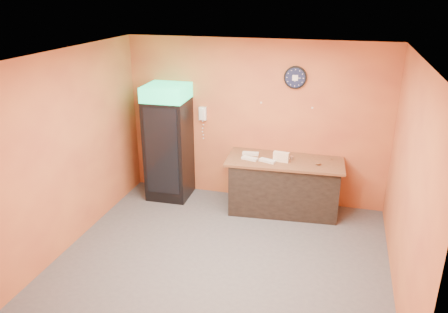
% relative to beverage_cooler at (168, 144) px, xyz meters
% --- Properties ---
extents(floor, '(4.50, 4.50, 0.00)m').
position_rel_beverage_cooler_xyz_m(floor, '(1.46, -1.60, -0.99)').
color(floor, '#47474C').
rests_on(floor, ground).
extents(back_wall, '(4.50, 0.02, 2.80)m').
position_rel_beverage_cooler_xyz_m(back_wall, '(1.46, 0.40, 0.41)').
color(back_wall, '#D5773C').
rests_on(back_wall, floor).
extents(left_wall, '(0.02, 4.00, 2.80)m').
position_rel_beverage_cooler_xyz_m(left_wall, '(-0.79, -1.60, 0.41)').
color(left_wall, '#D5773C').
rests_on(left_wall, floor).
extents(right_wall, '(0.02, 4.00, 2.80)m').
position_rel_beverage_cooler_xyz_m(right_wall, '(3.71, -1.60, 0.41)').
color(right_wall, '#D5773C').
rests_on(right_wall, floor).
extents(ceiling, '(4.50, 4.00, 0.02)m').
position_rel_beverage_cooler_xyz_m(ceiling, '(1.46, -1.60, 1.81)').
color(ceiling, white).
rests_on(ceiling, back_wall).
extents(beverage_cooler, '(0.73, 0.75, 2.03)m').
position_rel_beverage_cooler_xyz_m(beverage_cooler, '(0.00, 0.00, 0.00)').
color(beverage_cooler, black).
rests_on(beverage_cooler, floor).
extents(prep_counter, '(1.82, 0.94, 0.88)m').
position_rel_beverage_cooler_xyz_m(prep_counter, '(2.06, 0.00, -0.55)').
color(prep_counter, black).
rests_on(prep_counter, floor).
extents(wall_clock, '(0.37, 0.06, 0.37)m').
position_rel_beverage_cooler_xyz_m(wall_clock, '(2.11, 0.37, 1.21)').
color(wall_clock, black).
rests_on(wall_clock, back_wall).
extents(wall_phone, '(0.13, 0.11, 0.23)m').
position_rel_beverage_cooler_xyz_m(wall_phone, '(0.54, 0.34, 0.50)').
color(wall_phone, white).
rests_on(wall_phone, back_wall).
extents(butcher_paper, '(1.95, 0.97, 0.04)m').
position_rel_beverage_cooler_xyz_m(butcher_paper, '(2.06, 0.00, -0.09)').
color(butcher_paper, brown).
rests_on(butcher_paper, prep_counter).
extents(sub_roll_stack, '(0.26, 0.11, 0.16)m').
position_rel_beverage_cooler_xyz_m(sub_roll_stack, '(2.00, -0.09, 0.01)').
color(sub_roll_stack, beige).
rests_on(sub_roll_stack, butcher_paper).
extents(wrapped_sandwich_left, '(0.28, 0.16, 0.04)m').
position_rel_beverage_cooler_xyz_m(wrapped_sandwich_left, '(1.50, -0.14, -0.06)').
color(wrapped_sandwich_left, silver).
rests_on(wrapped_sandwich_left, butcher_paper).
extents(wrapped_sandwich_mid, '(0.29, 0.19, 0.04)m').
position_rel_beverage_cooler_xyz_m(wrapped_sandwich_mid, '(1.79, -0.17, -0.06)').
color(wrapped_sandwich_mid, silver).
rests_on(wrapped_sandwich_mid, butcher_paper).
extents(wrapped_sandwich_right, '(0.28, 0.13, 0.04)m').
position_rel_beverage_cooler_xyz_m(wrapped_sandwich_right, '(1.46, 0.08, -0.06)').
color(wrapped_sandwich_right, silver).
rests_on(wrapped_sandwich_right, butcher_paper).
extents(kitchen_tool, '(0.06, 0.06, 0.06)m').
position_rel_beverage_cooler_xyz_m(kitchen_tool, '(2.16, 0.05, -0.05)').
color(kitchen_tool, silver).
rests_on(kitchen_tool, butcher_paper).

